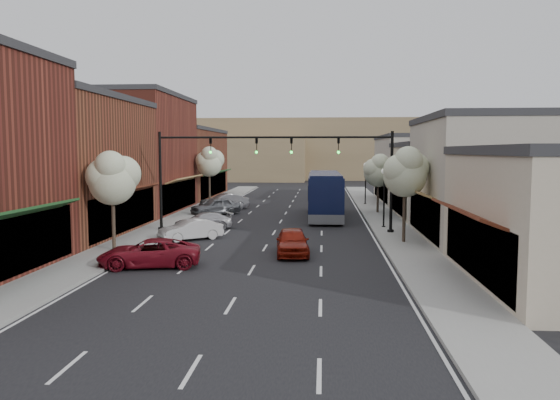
% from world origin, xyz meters
% --- Properties ---
extents(ground, '(160.00, 160.00, 0.00)m').
position_xyz_m(ground, '(0.00, 0.00, 0.00)').
color(ground, black).
rests_on(ground, ground).
extents(sidewalk_left, '(2.80, 73.00, 0.15)m').
position_xyz_m(sidewalk_left, '(-8.40, 18.50, 0.07)').
color(sidewalk_left, gray).
rests_on(sidewalk_left, ground).
extents(sidewalk_right, '(2.80, 73.00, 0.15)m').
position_xyz_m(sidewalk_right, '(8.40, 18.50, 0.07)').
color(sidewalk_right, gray).
rests_on(sidewalk_right, ground).
extents(curb_left, '(0.25, 73.00, 0.17)m').
position_xyz_m(curb_left, '(-7.00, 18.50, 0.07)').
color(curb_left, gray).
rests_on(curb_left, ground).
extents(curb_right, '(0.25, 73.00, 0.17)m').
position_xyz_m(curb_right, '(7.00, 18.50, 0.07)').
color(curb_right, gray).
rests_on(curb_right, ground).
extents(bldg_left_midnear, '(10.14, 14.10, 9.40)m').
position_xyz_m(bldg_left_midnear, '(-14.23, 6.00, 4.66)').
color(bldg_left_midnear, brown).
rests_on(bldg_left_midnear, ground).
extents(bldg_left_midfar, '(10.14, 14.10, 10.90)m').
position_xyz_m(bldg_left_midfar, '(-14.24, 20.00, 5.40)').
color(bldg_left_midfar, maroon).
rests_on(bldg_left_midfar, ground).
extents(bldg_left_far, '(10.14, 18.10, 8.40)m').
position_xyz_m(bldg_left_far, '(-14.22, 36.00, 4.16)').
color(bldg_left_far, brown).
rests_on(bldg_left_far, ground).
extents(bldg_right_midnear, '(9.14, 12.10, 7.90)m').
position_xyz_m(bldg_right_midnear, '(13.72, 6.00, 3.91)').
color(bldg_right_midnear, '#A7A08F').
rests_on(bldg_right_midnear, ground).
extents(bldg_right_midfar, '(9.14, 12.10, 6.40)m').
position_xyz_m(bldg_right_midfar, '(13.70, 18.00, 3.17)').
color(bldg_right_midfar, '#C2B19A').
rests_on(bldg_right_midfar, ground).
extents(bldg_right_far, '(9.14, 16.10, 7.40)m').
position_xyz_m(bldg_right_far, '(13.71, 32.00, 3.66)').
color(bldg_right_far, '#A7A08F').
rests_on(bldg_right_far, ground).
extents(hill_far, '(120.00, 30.00, 12.00)m').
position_xyz_m(hill_far, '(0.00, 90.00, 6.00)').
color(hill_far, '#7A6647').
rests_on(hill_far, ground).
extents(hill_near, '(50.00, 20.00, 8.00)m').
position_xyz_m(hill_near, '(-25.00, 78.00, 4.00)').
color(hill_near, '#7A6647').
rests_on(hill_near, ground).
extents(signal_mast_right, '(8.22, 0.46, 7.00)m').
position_xyz_m(signal_mast_right, '(5.62, 8.00, 4.62)').
color(signal_mast_right, black).
rests_on(signal_mast_right, ground).
extents(signal_mast_left, '(8.22, 0.46, 7.00)m').
position_xyz_m(signal_mast_left, '(-5.62, 8.00, 4.62)').
color(signal_mast_left, black).
rests_on(signal_mast_left, ground).
extents(tree_right_near, '(2.85, 2.65, 5.95)m').
position_xyz_m(tree_right_near, '(8.35, 3.94, 4.45)').
color(tree_right_near, '#47382B').
rests_on(tree_right_near, ground).
extents(tree_right_far, '(2.85, 2.65, 5.43)m').
position_xyz_m(tree_right_far, '(8.35, 19.94, 3.99)').
color(tree_right_far, '#47382B').
rests_on(tree_right_far, ground).
extents(tree_left_near, '(2.85, 2.65, 5.69)m').
position_xyz_m(tree_left_near, '(-8.25, -0.06, 4.22)').
color(tree_left_near, '#47382B').
rests_on(tree_left_near, ground).
extents(tree_left_far, '(2.85, 2.65, 6.13)m').
position_xyz_m(tree_left_far, '(-8.25, 25.94, 4.60)').
color(tree_left_far, '#47382B').
rests_on(tree_left_far, ground).
extents(lamp_post_near, '(0.44, 0.44, 4.44)m').
position_xyz_m(lamp_post_near, '(7.80, 10.50, 3.01)').
color(lamp_post_near, black).
rests_on(lamp_post_near, ground).
extents(lamp_post_far, '(0.44, 0.44, 4.44)m').
position_xyz_m(lamp_post_far, '(7.80, 28.00, 3.01)').
color(lamp_post_far, black).
rests_on(lamp_post_far, ground).
extents(coach_bus, '(2.95, 12.51, 3.81)m').
position_xyz_m(coach_bus, '(3.52, 17.19, 1.98)').
color(coach_bus, '#0D1336').
rests_on(coach_bus, ground).
extents(red_hatchback, '(2.11, 4.46, 1.47)m').
position_xyz_m(red_hatchback, '(1.72, 0.01, 0.74)').
color(red_hatchback, maroon).
rests_on(red_hatchback, ground).
extents(parked_car_a, '(5.31, 3.21, 1.38)m').
position_xyz_m(parked_car_a, '(-5.09, -3.66, 0.69)').
color(parked_car_a, maroon).
rests_on(parked_car_a, ground).
extents(parked_car_b, '(4.08, 3.55, 1.33)m').
position_xyz_m(parked_car_b, '(-5.04, 4.50, 0.67)').
color(parked_car_b, silver).
rests_on(parked_car_b, ground).
extents(parked_car_c, '(4.57, 3.42, 1.23)m').
position_xyz_m(parked_car_c, '(-5.24, 9.00, 0.62)').
color(parked_car_c, '#ABAAB0').
rests_on(parked_car_c, ground).
extents(parked_car_d, '(4.64, 4.11, 1.52)m').
position_xyz_m(parked_car_d, '(-6.16, 18.22, 0.76)').
color(parked_car_d, '#5B5E63').
rests_on(parked_car_d, ground).
extents(parked_car_e, '(4.86, 3.65, 1.53)m').
position_xyz_m(parked_car_e, '(-6.20, 22.72, 0.77)').
color(parked_car_e, '#96979B').
rests_on(parked_car_e, ground).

